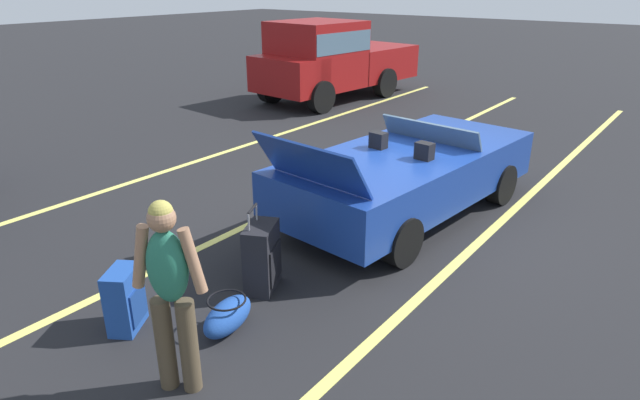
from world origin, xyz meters
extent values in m
plane|color=black|center=(0.00, 0.00, 0.00)|extent=(80.00, 80.00, 0.00)
cube|color=#EAE066|center=(0.00, -1.20, 0.00)|extent=(18.00, 0.12, 0.01)
cube|color=#EAE066|center=(0.00, 1.50, 0.00)|extent=(18.00, 0.12, 0.01)
cube|color=#EAE066|center=(0.00, 4.20, 0.00)|extent=(18.00, 0.12, 0.01)
cube|color=navy|center=(0.00, 0.00, 0.62)|extent=(4.25, 2.15, 0.64)
cube|color=navy|center=(1.43, -0.14, 0.51)|extent=(1.47, 1.79, 0.38)
cube|color=slate|center=(0.51, -0.05, 1.09)|extent=(0.33, 1.56, 0.31)
cube|color=black|center=(-0.17, 0.39, 1.05)|extent=(0.18, 0.23, 0.22)
cube|color=black|center=(-0.24, -0.35, 1.05)|extent=(0.18, 0.23, 0.22)
cube|color=navy|center=(-1.94, 0.19, 1.22)|extent=(0.52, 1.53, 0.55)
cylinder|color=black|center=(1.34, 0.68, 0.30)|extent=(0.62, 0.28, 0.60)
cylinder|color=black|center=(1.19, -0.93, 0.30)|extent=(0.62, 0.28, 0.60)
cylinder|color=black|center=(-1.19, 0.93, 0.30)|extent=(0.62, 0.28, 0.60)
cylinder|color=black|center=(-1.34, -0.68, 0.30)|extent=(0.62, 0.28, 0.60)
cube|color=black|center=(-2.70, 0.24, 0.37)|extent=(0.55, 0.46, 0.74)
cube|color=black|center=(-2.64, 0.11, 0.31)|extent=(0.35, 0.19, 0.41)
cylinder|color=gray|center=(-2.62, 0.37, 0.83)|extent=(0.03, 0.03, 0.18)
cylinder|color=gray|center=(-2.86, 0.25, 0.83)|extent=(0.03, 0.03, 0.18)
cylinder|color=black|center=(-2.74, 0.31, 0.92)|extent=(0.25, 0.14, 0.03)
sphere|color=black|center=(-2.60, 0.41, 0.02)|extent=(0.04, 0.04, 0.04)
sphere|color=black|center=(-2.90, 0.26, 0.02)|extent=(0.04, 0.04, 0.04)
cube|color=#1E479E|center=(-4.01, 0.78, 0.31)|extent=(0.47, 0.42, 0.62)
cube|color=navy|center=(-3.94, 0.67, 0.26)|extent=(0.28, 0.19, 0.34)
sphere|color=black|center=(-3.94, 0.93, 0.02)|extent=(0.04, 0.04, 0.04)
sphere|color=black|center=(-4.18, 0.78, 0.02)|extent=(0.04, 0.04, 0.04)
ellipsoid|color=#1E479E|center=(-3.46, -0.01, 0.15)|extent=(0.69, 0.42, 0.30)
torus|color=black|center=(-3.46, -0.01, 0.33)|extent=(0.44, 0.44, 0.02)
cylinder|color=#4C3F2D|center=(-4.28, -0.18, 0.41)|extent=(0.20, 0.20, 0.82)
cylinder|color=#4C3F2D|center=(-4.19, -0.36, 0.41)|extent=(0.20, 0.20, 0.82)
ellipsoid|color=#267259|center=(-4.24, -0.27, 1.12)|extent=(0.34, 0.39, 0.60)
sphere|color=#A37556|center=(-4.24, -0.27, 1.51)|extent=(0.21, 0.21, 0.21)
sphere|color=tan|center=(-4.24, -0.27, 1.56)|extent=(0.18, 0.18, 0.18)
cylinder|color=#A37556|center=(-4.33, -0.09, 1.19)|extent=(0.17, 0.21, 0.53)
cylinder|color=#A37556|center=(-4.14, -0.45, 1.19)|extent=(0.17, 0.21, 0.53)
cube|color=maroon|center=(4.08, 5.63, 0.85)|extent=(1.27, 1.99, 0.90)
cube|color=maroon|center=(5.13, 5.53, 1.25)|extent=(2.26, 2.08, 1.70)
cube|color=slate|center=(5.13, 5.53, 1.63)|extent=(2.22, 2.10, 0.51)
cube|color=maroon|center=(7.32, 5.34, 0.85)|extent=(2.56, 2.11, 0.90)
cylinder|color=black|center=(4.22, 4.71, 0.40)|extent=(0.82, 0.35, 0.80)
cylinder|color=black|center=(4.38, 6.51, 0.40)|extent=(0.82, 0.35, 0.80)
cylinder|color=black|center=(6.88, 4.47, 0.40)|extent=(0.82, 0.35, 0.80)
cylinder|color=black|center=(7.04, 6.27, 0.40)|extent=(0.82, 0.35, 0.80)
camera|label=1|loc=(-6.35, -3.31, 3.10)|focal=30.32mm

